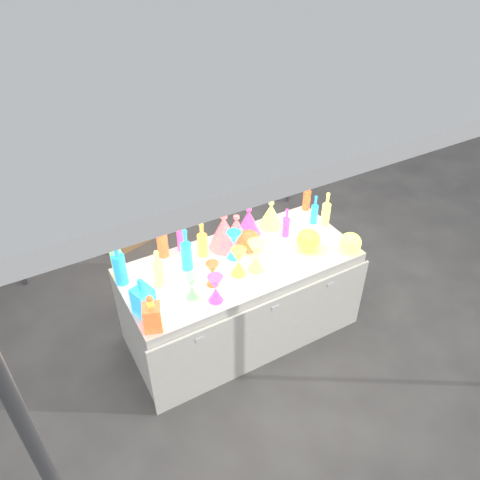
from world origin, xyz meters
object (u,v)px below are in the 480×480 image
display_table (241,298)px  decanter_0 (152,314)px  lampshade_0 (224,231)px  bottle_0 (117,262)px  globe_0 (308,241)px  hourglass_0 (213,274)px  cardboard_box_closed (132,218)px

display_table → decanter_0: (-0.81, -0.30, 0.50)m
lampshade_0 → bottle_0: bearing=-174.0°
decanter_0 → globe_0: 1.36m
display_table → decanter_0: size_ratio=7.48×
hourglass_0 → lampshade_0: (0.28, 0.35, 0.05)m
display_table → cardboard_box_closed: display_table is taller
decanter_0 → hourglass_0: 0.55m
display_table → globe_0: bearing=-12.1°
hourglass_0 → lampshade_0: 0.45m
cardboard_box_closed → globe_0: bearing=-81.0°
cardboard_box_closed → decanter_0: (-0.48, -2.06, 0.66)m
bottle_0 → hourglass_0: size_ratio=1.42×
display_table → lampshade_0: lampshade_0 is taller
cardboard_box_closed → globe_0: globe_0 is taller
cardboard_box_closed → hourglass_0: hourglass_0 is taller
cardboard_box_closed → globe_0: size_ratio=3.16×
globe_0 → decanter_0: bearing=-172.1°
bottle_0 → hourglass_0: bearing=-36.4°
decanter_0 → lampshade_0: (0.80, 0.54, 0.02)m
display_table → hourglass_0: size_ratio=9.70×
bottle_0 → lampshade_0: (0.83, -0.06, 0.01)m
display_table → bottle_0: (-0.85, 0.29, 0.51)m
hourglass_0 → bottle_0: bearing=143.6°
bottle_0 → display_table: bearing=-19.0°
hourglass_0 → globe_0: bearing=0.1°
cardboard_box_closed → lampshade_0: 1.70m
cardboard_box_closed → globe_0: (0.87, -1.88, 0.61)m
bottle_0 → globe_0: 1.45m
display_table → cardboard_box_closed: 1.80m
hourglass_0 → cardboard_box_closed: bearing=91.2°
bottle_0 → globe_0: bearing=-16.4°
cardboard_box_closed → display_table: bearing=-95.3°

